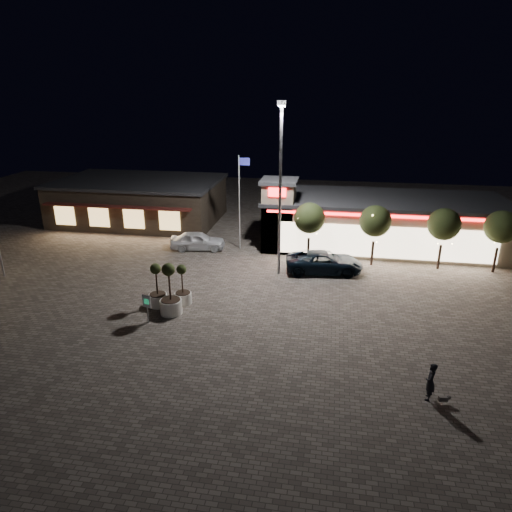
% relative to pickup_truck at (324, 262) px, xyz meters
% --- Properties ---
extents(ground, '(90.00, 90.00, 0.00)m').
position_rel_pickup_truck_xyz_m(ground, '(-5.34, -8.85, -0.80)').
color(ground, '#71655B').
rests_on(ground, ground).
extents(retail_building, '(20.40, 8.40, 6.10)m').
position_rel_pickup_truck_xyz_m(retail_building, '(4.16, 6.97, 1.41)').
color(retail_building, gray).
rests_on(retail_building, ground).
extents(restaurant_building, '(16.40, 11.00, 4.30)m').
position_rel_pickup_truck_xyz_m(restaurant_building, '(-19.34, 11.12, 1.36)').
color(restaurant_building, '#382D23').
rests_on(restaurant_building, ground).
extents(floodlight_pole, '(0.60, 0.40, 12.38)m').
position_rel_pickup_truck_xyz_m(floodlight_pole, '(-3.34, -0.85, 6.22)').
color(floodlight_pole, gray).
rests_on(floodlight_pole, ground).
extents(flagpole, '(0.95, 0.10, 8.00)m').
position_rel_pickup_truck_xyz_m(flagpole, '(-7.25, 4.15, 3.94)').
color(flagpole, white).
rests_on(flagpole, ground).
extents(string_tree_a, '(2.42, 2.42, 4.79)m').
position_rel_pickup_truck_xyz_m(string_tree_a, '(-1.34, 2.15, 2.76)').
color(string_tree_a, '#332319').
rests_on(string_tree_a, ground).
extents(string_tree_b, '(2.42, 2.42, 4.79)m').
position_rel_pickup_truck_xyz_m(string_tree_b, '(3.66, 2.15, 2.76)').
color(string_tree_b, '#332319').
rests_on(string_tree_b, ground).
extents(string_tree_c, '(2.42, 2.42, 4.79)m').
position_rel_pickup_truck_xyz_m(string_tree_c, '(8.66, 2.15, 2.76)').
color(string_tree_c, '#332319').
rests_on(string_tree_c, ground).
extents(string_tree_d, '(2.42, 2.42, 4.79)m').
position_rel_pickup_truck_xyz_m(string_tree_d, '(12.66, 2.15, 2.76)').
color(string_tree_d, '#332319').
rests_on(string_tree_d, ground).
extents(pickup_truck, '(6.03, 3.33, 1.60)m').
position_rel_pickup_truck_xyz_m(pickup_truck, '(0.00, 0.00, 0.00)').
color(pickup_truck, black).
rests_on(pickup_truck, ground).
extents(white_sedan, '(4.86, 2.57, 1.58)m').
position_rel_pickup_truck_xyz_m(white_sedan, '(-10.87, 3.32, -0.01)').
color(white_sedan, silver).
rests_on(white_sedan, ground).
extents(pedestrian, '(0.59, 0.75, 1.83)m').
position_rel_pickup_truck_xyz_m(pedestrian, '(5.11, -14.33, 0.11)').
color(pedestrian, black).
rests_on(pedestrian, ground).
extents(dog, '(0.54, 0.23, 0.29)m').
position_rel_pickup_truck_xyz_m(dog, '(5.78, -14.55, -0.52)').
color(dog, '#59514C').
rests_on(dog, ground).
extents(planter_left, '(1.18, 1.18, 2.90)m').
position_rel_pickup_truck_xyz_m(planter_left, '(-10.29, -7.51, 0.10)').
color(planter_left, white).
rests_on(planter_left, ground).
extents(planter_mid, '(1.36, 1.36, 3.34)m').
position_rel_pickup_truck_xyz_m(planter_mid, '(-9.11, -8.39, 0.23)').
color(planter_mid, white).
rests_on(planter_mid, ground).
extents(planter_right, '(1.10, 1.10, 2.69)m').
position_rel_pickup_truck_xyz_m(planter_right, '(-8.82, -6.91, 0.03)').
color(planter_right, white).
rests_on(planter_right, ground).
extents(valet_sign, '(0.59, 0.23, 1.83)m').
position_rel_pickup_truck_xyz_m(valet_sign, '(-10.04, -9.81, 0.48)').
color(valet_sign, gray).
rests_on(valet_sign, ground).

